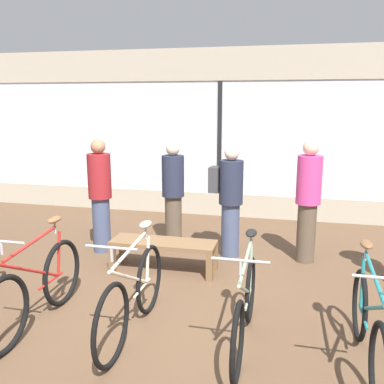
# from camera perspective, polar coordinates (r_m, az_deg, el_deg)

# --- Properties ---
(ground_plane) EXTENTS (24.00, 24.00, 0.00)m
(ground_plane) POSITION_cam_1_polar(r_m,az_deg,el_deg) (4.75, -5.42, -15.97)
(ground_plane) COLOR brown
(shop_back_wall) EXTENTS (12.00, 0.08, 3.20)m
(shop_back_wall) POSITION_cam_1_polar(r_m,az_deg,el_deg) (8.27, 3.74, 7.93)
(shop_back_wall) COLOR #B2A893
(shop_back_wall) RESTS_ON ground_plane
(bicycle_left) EXTENTS (0.46, 1.73, 1.05)m
(bicycle_left) POSITION_cam_1_polar(r_m,az_deg,el_deg) (4.64, -20.02, -11.95)
(bicycle_left) COLOR black
(bicycle_left) RESTS_ON ground_plane
(bicycle_center) EXTENTS (0.46, 1.71, 1.05)m
(bicycle_center) POSITION_cam_1_polar(r_m,az_deg,el_deg) (4.26, -7.87, -13.45)
(bicycle_center) COLOR black
(bicycle_center) RESTS_ON ground_plane
(bicycle_right) EXTENTS (0.46, 1.67, 1.02)m
(bicycle_right) POSITION_cam_1_polar(r_m,az_deg,el_deg) (4.08, 7.08, -14.97)
(bicycle_right) COLOR black
(bicycle_right) RESTS_ON ground_plane
(bicycle_far_right) EXTENTS (0.46, 1.68, 1.02)m
(bicycle_far_right) POSITION_cam_1_polar(r_m,az_deg,el_deg) (4.03, 22.46, -16.27)
(bicycle_far_right) COLOR black
(bicycle_far_right) RESTS_ON ground_plane
(display_bench) EXTENTS (1.40, 0.44, 0.41)m
(display_bench) POSITION_cam_1_polar(r_m,az_deg,el_deg) (5.73, -3.83, -7.23)
(display_bench) COLOR brown
(display_bench) RESTS_ON ground_plane
(customer_near_rack) EXTENTS (0.47, 0.47, 1.72)m
(customer_near_rack) POSITION_cam_1_polar(r_m,az_deg,el_deg) (6.11, 15.22, -0.88)
(customer_near_rack) COLOR brown
(customer_near_rack) RESTS_ON ground_plane
(customer_by_window) EXTENTS (0.35, 0.35, 1.69)m
(customer_by_window) POSITION_cam_1_polar(r_m,az_deg,el_deg) (6.45, -12.15, -0.21)
(customer_by_window) COLOR #424C6B
(customer_by_window) RESTS_ON ground_plane
(customer_mid_floor) EXTENTS (0.49, 0.36, 1.61)m
(customer_mid_floor) POSITION_cam_1_polar(r_m,az_deg,el_deg) (6.13, 5.02, -0.82)
(customer_mid_floor) COLOR #424C6B
(customer_mid_floor) RESTS_ON ground_plane
(customer_near_bench) EXTENTS (0.46, 0.46, 1.62)m
(customer_near_bench) POSITION_cam_1_polar(r_m,az_deg,el_deg) (6.58, -2.53, -0.05)
(customer_near_bench) COLOR brown
(customer_near_bench) RESTS_ON ground_plane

